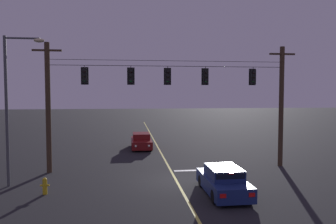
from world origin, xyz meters
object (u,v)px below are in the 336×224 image
traffic_light_centre (168,76)px  traffic_light_right_inner (206,76)px  traffic_light_left_inner (131,76)px  street_lamp_corner (12,97)px  traffic_light_rightmost (253,77)px  car_oncoming_lead (141,141)px  traffic_light_leftmost (84,76)px  car_waiting_near_lane (223,181)px  fire_hydrant (45,186)px

traffic_light_centre → traffic_light_right_inner: (2.53, 0.00, 0.00)m
traffic_light_left_inner → street_lamp_corner: 7.07m
traffic_light_rightmost → traffic_light_centre: bearing=180.0°
traffic_light_right_inner → street_lamp_corner: (-11.24, -2.89, -1.30)m
traffic_light_rightmost → car_oncoming_lead: size_ratio=0.28×
traffic_light_leftmost → traffic_light_right_inner: bearing=0.0°
street_lamp_corner → car_waiting_near_lane: bearing=-14.1°
traffic_light_right_inner → traffic_light_centre: bearing=180.0°
traffic_light_centre → street_lamp_corner: (-8.71, -2.89, -1.30)m
traffic_light_left_inner → traffic_light_rightmost: size_ratio=1.00×
traffic_light_centre → traffic_light_right_inner: bearing=0.0°
traffic_light_right_inner → fire_hydrant: traffic_light_right_inner is taller
traffic_light_right_inner → traffic_light_leftmost: bearing=180.0°
traffic_light_right_inner → fire_hydrant: (-9.24, -4.58, -5.70)m
traffic_light_centre → traffic_light_rightmost: (5.82, 0.00, 0.00)m
traffic_light_leftmost → car_waiting_near_lane: traffic_light_leftmost is taller
car_oncoming_lead → street_lamp_corner: (-7.29, -11.27, 4.19)m
traffic_light_right_inner → street_lamp_corner: street_lamp_corner is taller
traffic_light_left_inner → car_waiting_near_lane: traffic_light_left_inner is taller
street_lamp_corner → fire_hydrant: size_ratio=9.59×
traffic_light_left_inner → traffic_light_centre: same height
traffic_light_leftmost → traffic_light_centre: size_ratio=1.00×
traffic_light_left_inner → car_waiting_near_lane: (4.49, -5.61, -5.49)m
traffic_light_centre → car_oncoming_lead: size_ratio=0.28×
traffic_light_rightmost → street_lamp_corner: (-14.53, -2.89, -1.30)m
traffic_light_leftmost → traffic_light_centre: 5.32m
car_oncoming_lead → traffic_light_right_inner: bearing=-64.8°
traffic_light_leftmost → traffic_light_left_inner: (2.93, 0.00, 0.00)m
traffic_light_centre → car_oncoming_lead: traffic_light_centre is taller
traffic_light_rightmost → fire_hydrant: bearing=-159.9°
fire_hydrant → traffic_light_right_inner: bearing=26.3°
traffic_light_right_inner → traffic_light_rightmost: size_ratio=1.00×
traffic_light_right_inner → car_waiting_near_lane: size_ratio=0.28×
car_waiting_near_lane → street_lamp_corner: (-10.80, 2.72, 4.19)m
fire_hydrant → traffic_light_left_inner: bearing=46.7°
street_lamp_corner → fire_hydrant: (2.00, -1.69, -4.40)m
traffic_light_centre → street_lamp_corner: 9.27m
car_oncoming_lead → street_lamp_corner: 14.06m
traffic_light_left_inner → car_oncoming_lead: traffic_light_left_inner is taller
car_oncoming_lead → traffic_light_leftmost: bearing=-115.0°
traffic_light_rightmost → fire_hydrant: 14.51m
traffic_light_rightmost → car_oncoming_lead: 12.36m
traffic_light_centre → traffic_light_leftmost: bearing=180.0°
car_oncoming_lead → traffic_light_centre: bearing=-80.4°
car_waiting_near_lane → traffic_light_rightmost: bearing=56.4°
traffic_light_leftmost → street_lamp_corner: (-3.39, -2.89, -1.30)m
traffic_light_rightmost → car_waiting_near_lane: (-3.73, -5.61, -5.49)m
traffic_light_right_inner → fire_hydrant: size_ratio=1.45×
traffic_light_right_inner → traffic_light_rightmost: bearing=0.0°
traffic_light_rightmost → street_lamp_corner: 14.87m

